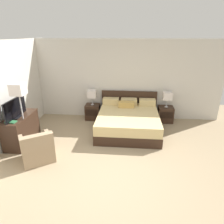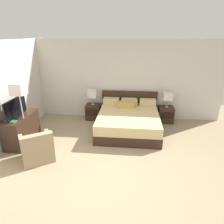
{
  "view_description": "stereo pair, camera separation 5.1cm",
  "coord_description": "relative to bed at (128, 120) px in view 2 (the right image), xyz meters",
  "views": [
    {
      "loc": [
        0.36,
        -3.31,
        2.77
      ],
      "look_at": [
        -0.11,
        1.8,
        0.75
      ],
      "focal_mm": 32.0,
      "sensor_mm": 36.0,
      "label": 1
    },
    {
      "loc": [
        0.41,
        -3.3,
        2.77
      ],
      "look_at": [
        -0.11,
        1.8,
        0.75
      ],
      "focal_mm": 32.0,
      "sensor_mm": 36.0,
      "label": 2
    }
  ],
  "objects": [
    {
      "name": "dresser",
      "position": [
        -2.84,
        -1.04,
        0.09
      ],
      "size": [
        0.49,
        1.18,
        0.78
      ],
      "color": "#332116",
      "rests_on": "ground"
    },
    {
      "name": "table_lamp_right",
      "position": [
        1.23,
        0.73,
        0.59
      ],
      "size": [
        0.28,
        0.28,
        0.51
      ],
      "color": "#B7B7BC",
      "rests_on": "nightstand_right"
    },
    {
      "name": "floor_lamp",
      "position": [
        -2.63,
        -1.21,
        1.1
      ],
      "size": [
        0.31,
        0.31,
        1.68
      ],
      "color": "#B7B7BC",
      "rests_on": "ground"
    },
    {
      "name": "ground_plane",
      "position": [
        -0.34,
        -2.27,
        -0.31
      ],
      "size": [
        9.84,
        9.84,
        0.0
      ],
      "primitive_type": "plane",
      "color": "#998466"
    },
    {
      "name": "table_lamp_left",
      "position": [
        -1.23,
        0.73,
        0.59
      ],
      "size": [
        0.28,
        0.28,
        0.51
      ],
      "color": "#B7B7BC",
      "rests_on": "nightstand_left"
    },
    {
      "name": "nightstand_right",
      "position": [
        1.23,
        0.73,
        -0.05
      ],
      "size": [
        0.48,
        0.43,
        0.52
      ],
      "color": "#332116",
      "rests_on": "ground"
    },
    {
      "name": "tv",
      "position": [
        -2.83,
        -1.14,
        0.71
      ],
      "size": [
        0.18,
        0.93,
        0.5
      ],
      "color": "black",
      "rests_on": "dresser"
    },
    {
      "name": "bed",
      "position": [
        0.0,
        0.0,
        0.0
      ],
      "size": [
        1.87,
        2.04,
        0.97
      ],
      "color": "#332116",
      "rests_on": "ground"
    },
    {
      "name": "book_red_cover",
      "position": [
        -2.82,
        -1.44,
        0.48
      ],
      "size": [
        0.27,
        0.17,
        0.02
      ],
      "primitive_type": "cube",
      "rotation": [
        0.0,
        0.0,
        -0.1
      ],
      "color": "#2D7042",
      "rests_on": "dresser"
    },
    {
      "name": "wall_back",
      "position": [
        -0.34,
        1.04,
        1.01
      ],
      "size": [
        6.74,
        0.06,
        2.64
      ],
      "primitive_type": "cube",
      "color": "beige",
      "rests_on": "ground"
    },
    {
      "name": "nightstand_left",
      "position": [
        -1.23,
        0.73,
        -0.05
      ],
      "size": [
        0.48,
        0.43,
        0.52
      ],
      "color": "#332116",
      "rests_on": "ground"
    },
    {
      "name": "wall_left",
      "position": [
        -3.14,
        -0.93,
        1.01
      ],
      "size": [
        0.06,
        5.08,
        2.64
      ],
      "primitive_type": "cube",
      "color": "beige",
      "rests_on": "ground"
    },
    {
      "name": "armchair_by_window",
      "position": [
        -2.06,
        -1.8,
        -0.02
      ],
      "size": [
        0.95,
        0.95,
        0.76
      ],
      "color": "#9E8466",
      "rests_on": "ground"
    }
  ]
}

